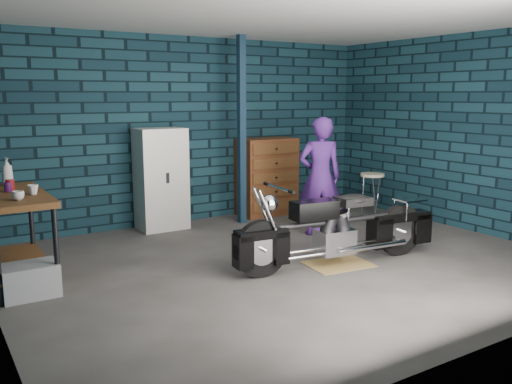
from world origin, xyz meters
TOP-DOWN VIEW (x-y plane):
  - ground at (0.00, 0.00)m, footprint 6.00×6.00m
  - room_walls at (0.00, 0.55)m, footprint 6.02×5.01m
  - support_post at (0.55, 1.95)m, footprint 0.10×0.10m
  - workbench at (-2.68, 0.93)m, footprint 0.60×1.40m
  - drip_mat at (0.43, -0.36)m, footprint 0.76×0.60m
  - motorcycle at (0.43, -0.36)m, footprint 2.19×0.82m
  - person at (1.09, 0.81)m, footprint 0.69×0.59m
  - storage_bin at (-2.66, 0.43)m, footprint 0.50×0.36m
  - locker at (-0.59, 2.23)m, footprint 0.66×0.47m
  - tool_chest at (1.18, 2.23)m, footprint 0.90×0.50m
  - shop_stool at (2.51, 1.28)m, footprint 0.38×0.38m
  - cup_a at (-2.69, 0.52)m, footprint 0.14×0.14m
  - cup_b at (-2.52, 0.75)m, footprint 0.13×0.13m
  - mug_purple at (-2.71, 1.05)m, footprint 0.09×0.09m
  - mug_red at (-2.68, 1.07)m, footprint 0.11×0.11m
  - bottle at (-2.65, 1.45)m, footprint 0.14×0.14m

SIDE VIEW (x-z plane):
  - ground at x=0.00m, z-range 0.00..0.00m
  - drip_mat at x=0.43m, z-range 0.00..0.01m
  - storage_bin at x=-2.66m, z-range 0.00..0.31m
  - shop_stool at x=2.51m, z-range 0.00..0.67m
  - workbench at x=-2.68m, z-range 0.00..0.91m
  - motorcycle at x=0.43m, z-range 0.00..0.94m
  - tool_chest at x=1.18m, z-range 0.00..1.20m
  - locker at x=-0.59m, z-range 0.00..1.42m
  - person at x=1.09m, z-range 0.00..1.59m
  - cup_a at x=-2.69m, z-range 0.91..1.00m
  - mug_purple at x=-2.71m, z-range 0.91..1.01m
  - cup_b at x=-2.52m, z-range 0.91..1.01m
  - mug_red at x=-2.68m, z-range 0.91..1.03m
  - bottle at x=-2.65m, z-range 0.91..1.21m
  - support_post at x=0.55m, z-range 0.00..2.70m
  - room_walls at x=0.00m, z-range 0.55..3.26m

